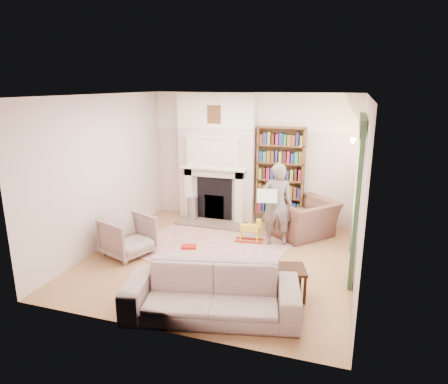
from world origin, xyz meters
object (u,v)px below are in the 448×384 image
(sofa, at_px, (212,292))
(man_reading, at_px, (277,205))
(armchair_reading, at_px, (304,219))
(bookcase, at_px, (280,171))
(armchair_left, at_px, (128,236))
(paraffin_heater, at_px, (193,209))
(rocking_horse, at_px, (249,231))
(coffee_table, at_px, (280,282))

(sofa, distance_m, man_reading, 2.72)
(armchair_reading, bearing_deg, sofa, 27.72)
(bookcase, relative_size, armchair_left, 2.36)
(armchair_left, relative_size, man_reading, 0.49)
(armchair_left, distance_m, man_reading, 2.78)
(sofa, height_order, paraffin_heater, sofa)
(armchair_reading, distance_m, sofa, 3.35)
(rocking_horse, bearing_deg, coffee_table, -69.86)
(bookcase, bearing_deg, rocking_horse, -105.80)
(bookcase, relative_size, sofa, 0.81)
(armchair_reading, bearing_deg, armchair_left, -15.05)
(armchair_reading, xyz_separation_m, coffee_table, (-0.02, -2.51, -0.14))
(armchair_left, bearing_deg, coffee_table, -80.93)
(man_reading, distance_m, paraffin_heater, 2.24)
(bookcase, bearing_deg, man_reading, -82.10)
(bookcase, distance_m, armchair_left, 3.44)
(bookcase, relative_size, coffee_table, 2.64)
(sofa, height_order, rocking_horse, sofa)
(bookcase, bearing_deg, coffee_table, -79.15)
(man_reading, xyz_separation_m, paraffin_heater, (-2.03, 0.78, -0.52))
(armchair_left, bearing_deg, armchair_reading, -35.32)
(coffee_table, relative_size, rocking_horse, 1.30)
(armchair_reading, distance_m, rocking_horse, 1.17)
(coffee_table, relative_size, paraffin_heater, 1.27)
(man_reading, distance_m, coffee_table, 2.04)
(bookcase, distance_m, sofa, 3.93)
(sofa, distance_m, paraffin_heater, 3.83)
(paraffin_heater, bearing_deg, sofa, -63.92)
(armchair_left, height_order, paraffin_heater, armchair_left)
(sofa, relative_size, rocking_horse, 4.24)
(armchair_reading, distance_m, coffee_table, 2.51)
(bookcase, height_order, man_reading, bookcase)
(coffee_table, distance_m, paraffin_heater, 3.65)
(armchair_reading, bearing_deg, coffee_table, 40.96)
(bookcase, relative_size, man_reading, 1.17)
(sofa, xyz_separation_m, rocking_horse, (-0.16, 2.61, -0.10))
(armchair_reading, relative_size, sofa, 0.50)
(bookcase, xyz_separation_m, paraffin_heater, (-1.87, -0.39, -0.90))
(man_reading, height_order, rocking_horse, man_reading)
(armchair_left, bearing_deg, man_reading, -40.59)
(armchair_left, height_order, man_reading, man_reading)
(bookcase, bearing_deg, sofa, -92.76)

